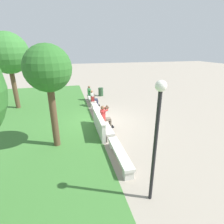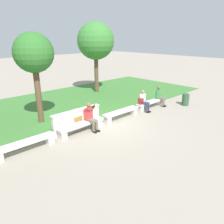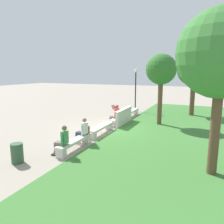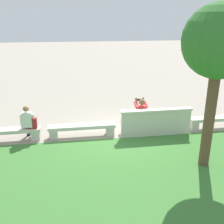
{
  "view_description": "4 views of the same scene",
  "coord_description": "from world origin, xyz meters",
  "px_view_note": "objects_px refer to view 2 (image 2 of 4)",
  "views": [
    {
      "loc": [
        -9.54,
        1.78,
        4.28
      ],
      "look_at": [
        -0.87,
        -0.48,
        0.93
      ],
      "focal_mm": 28.0,
      "sensor_mm": 36.0,
      "label": 1
    },
    {
      "loc": [
        -6.67,
        -7.7,
        4.23
      ],
      "look_at": [
        0.13,
        -0.52,
        0.78
      ],
      "focal_mm": 35.0,
      "sensor_mm": 36.0,
      "label": 2
    },
    {
      "loc": [
        11.64,
        5.08,
        3.36
      ],
      "look_at": [
        -0.17,
        -0.01,
        0.96
      ],
      "focal_mm": 35.0,
      "sensor_mm": 36.0,
      "label": 3
    },
    {
      "loc": [
        1.55,
        8.65,
        4.03
      ],
      "look_at": [
        0.2,
        -0.2,
        0.8
      ],
      "focal_mm": 42.0,
      "sensor_mm": 36.0,
      "label": 4
    }
  ],
  "objects_px": {
    "tree_right_background": "(34,54)",
    "bench_far": "(151,103)",
    "trash_bin": "(185,100)",
    "backpack": "(141,101)",
    "bench_main": "(26,144)",
    "person_companion": "(160,95)",
    "bench_near": "(81,126)",
    "tree_behind_wall": "(96,41)",
    "person_distant": "(144,100)",
    "bench_mid": "(121,113)",
    "person_photographer": "(90,115)"
  },
  "relations": [
    {
      "from": "bench_main",
      "to": "person_distant",
      "type": "bearing_deg",
      "value": -0.54
    },
    {
      "from": "bench_mid",
      "to": "tree_behind_wall",
      "type": "xyz_separation_m",
      "value": [
        2.81,
        5.44,
        3.55
      ]
    },
    {
      "from": "tree_right_background",
      "to": "bench_main",
      "type": "bearing_deg",
      "value": -126.87
    },
    {
      "from": "bench_near",
      "to": "bench_mid",
      "type": "height_order",
      "value": "same"
    },
    {
      "from": "bench_near",
      "to": "tree_behind_wall",
      "type": "height_order",
      "value": "tree_behind_wall"
    },
    {
      "from": "tree_right_background",
      "to": "bench_near",
      "type": "bearing_deg",
      "value": -72.44
    },
    {
      "from": "bench_mid",
      "to": "tree_behind_wall",
      "type": "relative_size",
      "value": 0.45
    },
    {
      "from": "tree_behind_wall",
      "to": "trash_bin",
      "type": "relative_size",
      "value": 7.01
    },
    {
      "from": "bench_far",
      "to": "backpack",
      "type": "xyz_separation_m",
      "value": [
        -0.95,
        0.03,
        0.32
      ]
    },
    {
      "from": "bench_mid",
      "to": "tree_right_background",
      "type": "xyz_separation_m",
      "value": [
        -3.4,
        2.46,
        3.11
      ]
    },
    {
      "from": "bench_mid",
      "to": "person_distant",
      "type": "distance_m",
      "value": 1.88
    },
    {
      "from": "bench_near",
      "to": "backpack",
      "type": "relative_size",
      "value": 5.54
    },
    {
      "from": "person_distant",
      "to": "person_companion",
      "type": "relative_size",
      "value": 1.0
    },
    {
      "from": "bench_far",
      "to": "trash_bin",
      "type": "bearing_deg",
      "value": -30.01
    },
    {
      "from": "bench_far",
      "to": "tree_behind_wall",
      "type": "distance_m",
      "value": 6.49
    },
    {
      "from": "tree_right_background",
      "to": "trash_bin",
      "type": "bearing_deg",
      "value": -24.29
    },
    {
      "from": "person_distant",
      "to": "bench_main",
      "type": "bearing_deg",
      "value": 179.46
    },
    {
      "from": "person_companion",
      "to": "person_distant",
      "type": "bearing_deg",
      "value": -179.95
    },
    {
      "from": "bench_far",
      "to": "tree_right_background",
      "type": "bearing_deg",
      "value": 157.79
    },
    {
      "from": "bench_far",
      "to": "backpack",
      "type": "height_order",
      "value": "backpack"
    },
    {
      "from": "bench_near",
      "to": "person_distant",
      "type": "height_order",
      "value": "person_distant"
    },
    {
      "from": "bench_near",
      "to": "trash_bin",
      "type": "xyz_separation_m",
      "value": [
        7.3,
        -1.19,
        0.06
      ]
    },
    {
      "from": "trash_bin",
      "to": "tree_behind_wall",
      "type": "bearing_deg",
      "value": 105.78
    },
    {
      "from": "bench_main",
      "to": "bench_mid",
      "type": "distance_m",
      "value": 5.25
    },
    {
      "from": "backpack",
      "to": "person_distant",
      "type": "bearing_deg",
      "value": -28.91
    },
    {
      "from": "tree_right_background",
      "to": "bench_far",
      "type": "bearing_deg",
      "value": -22.21
    },
    {
      "from": "trash_bin",
      "to": "backpack",
      "type": "bearing_deg",
      "value": 157.99
    },
    {
      "from": "person_photographer",
      "to": "trash_bin",
      "type": "bearing_deg",
      "value": -9.24
    },
    {
      "from": "bench_main",
      "to": "bench_far",
      "type": "bearing_deg",
      "value": 0.0
    },
    {
      "from": "bench_near",
      "to": "person_photographer",
      "type": "bearing_deg",
      "value": -9.2
    },
    {
      "from": "bench_far",
      "to": "person_photographer",
      "type": "relative_size",
      "value": 1.8
    },
    {
      "from": "person_photographer",
      "to": "person_companion",
      "type": "relative_size",
      "value": 1.05
    },
    {
      "from": "bench_far",
      "to": "tree_right_background",
      "type": "height_order",
      "value": "tree_right_background"
    },
    {
      "from": "person_companion",
      "to": "trash_bin",
      "type": "distance_m",
      "value": 1.71
    },
    {
      "from": "person_distant",
      "to": "trash_bin",
      "type": "height_order",
      "value": "person_distant"
    },
    {
      "from": "bench_near",
      "to": "trash_bin",
      "type": "height_order",
      "value": "trash_bin"
    },
    {
      "from": "bench_main",
      "to": "person_companion",
      "type": "relative_size",
      "value": 1.88
    },
    {
      "from": "bench_mid",
      "to": "person_photographer",
      "type": "relative_size",
      "value": 1.8
    },
    {
      "from": "bench_main",
      "to": "trash_bin",
      "type": "distance_m",
      "value": 10.0
    },
    {
      "from": "bench_far",
      "to": "tree_behind_wall",
      "type": "bearing_deg",
      "value": 88.06
    },
    {
      "from": "bench_mid",
      "to": "person_photographer",
      "type": "bearing_deg",
      "value": -177.93
    },
    {
      "from": "trash_bin",
      "to": "bench_near",
      "type": "bearing_deg",
      "value": 170.76
    },
    {
      "from": "bench_far",
      "to": "tree_behind_wall",
      "type": "height_order",
      "value": "tree_behind_wall"
    },
    {
      "from": "backpack",
      "to": "bench_near",
      "type": "bearing_deg",
      "value": -179.64
    },
    {
      "from": "person_distant",
      "to": "backpack",
      "type": "bearing_deg",
      "value": 151.09
    },
    {
      "from": "person_companion",
      "to": "backpack",
      "type": "relative_size",
      "value": 2.94
    },
    {
      "from": "bench_far",
      "to": "tree_behind_wall",
      "type": "relative_size",
      "value": 0.45
    },
    {
      "from": "bench_main",
      "to": "trash_bin",
      "type": "xyz_separation_m",
      "value": [
        9.93,
        -1.19,
        0.06
      ]
    },
    {
      "from": "backpack",
      "to": "person_photographer",
      "type": "bearing_deg",
      "value": -178.43
    },
    {
      "from": "person_companion",
      "to": "tree_behind_wall",
      "type": "xyz_separation_m",
      "value": [
        -0.61,
        5.5,
        3.18
      ]
    }
  ]
}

